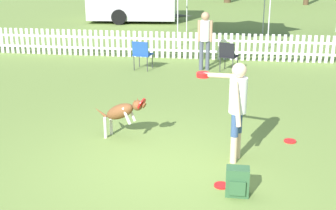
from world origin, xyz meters
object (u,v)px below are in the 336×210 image
Objects in this scene: frisbee_near_dog at (290,141)px; backpack_on_grass at (237,182)px; folding_chair_center at (142,53)px; spectator_standing at (205,35)px; folding_chair_blue_left at (228,54)px; frisbee_near_handler at (221,185)px; handler_person at (236,100)px; leaping_dog at (122,111)px.

backpack_on_grass is (-0.94, -2.06, 0.19)m from frisbee_near_dog.
spectator_standing reaches higher than folding_chair_center.
folding_chair_center is 1.83m from spectator_standing.
frisbee_near_handler is at bearing 110.79° from folding_chair_blue_left.
handler_person is at bearing 125.52° from folding_chair_center.
handler_person is 1.00× the size of spectator_standing.
folding_chair_blue_left reaches higher than backpack_on_grass.
frisbee_near_handler is at bearing -172.28° from handler_person.
folding_chair_center is (-2.61, 5.61, -0.52)m from handler_person.
spectator_standing reaches higher than backpack_on_grass.
handler_person is 5.93m from spectator_standing.
folding_chair_center reaches higher than backpack_on_grass.
frisbee_near_dog is (1.01, 0.89, -1.01)m from handler_person.
leaping_dog is 5.04m from folding_chair_center.
folding_chair_blue_left reaches higher than frisbee_near_handler.
handler_person is 2.14m from leaping_dog.
frisbee_near_dog is at bearing 112.52° from leaping_dog.
backpack_on_grass is (2.06, -1.77, -0.32)m from leaping_dog.
folding_chair_center is (-2.68, 6.78, 0.29)m from backpack_on_grass.
leaping_dog is 2.46m from frisbee_near_handler.
frisbee_near_dog is at bearing 65.35° from backpack_on_grass.
handler_person reaches higher than folding_chair_blue_left.
folding_chair_blue_left is 2.41m from folding_chair_center.
handler_person is 5.75m from folding_chair_blue_left.
backpack_on_grass is at bearing -45.69° from frisbee_near_handler.
folding_chair_blue_left reaches higher than leaping_dog.
leaping_dog is at bearing 91.15° from folding_chair_blue_left.
spectator_standing reaches higher than frisbee_near_dog.
folding_chair_center is at bearing 127.54° from frisbee_near_dog.
handler_person reaches higher than leaping_dog.
frisbee_near_handler is 0.26× the size of folding_chair_blue_left.
folding_chair_blue_left reaches higher than folding_chair_center.
handler_person is at bearing 112.42° from folding_chair_blue_left.
folding_chair_center is (-0.62, 5.01, -0.03)m from leaping_dog.
frisbee_near_handler is 0.52× the size of backpack_on_grass.
handler_person is 1.39m from frisbee_near_handler.
frisbee_near_dog is 0.26× the size of folding_chair_blue_left.
frisbee_near_dog is at bearing 124.49° from folding_chair_blue_left.
folding_chair_center is at bearing 42.06° from handler_person.
backpack_on_grass is 7.15m from spectator_standing.
frisbee_near_dog is at bearing 111.43° from spectator_standing.
frisbee_near_handler is 1.00× the size of frisbee_near_dog.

